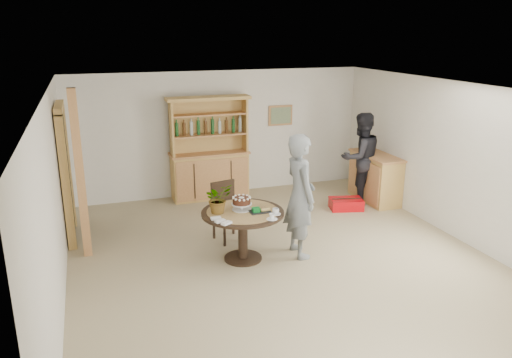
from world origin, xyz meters
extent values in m
plane|color=tan|center=(0.00, 0.00, 0.00)|extent=(7.00, 7.00, 0.00)
cube|color=white|center=(0.00, 3.50, 1.25)|extent=(6.00, 0.04, 2.50)
cube|color=white|center=(0.00, -3.50, 1.25)|extent=(6.00, 0.04, 2.50)
cube|color=white|center=(-3.00, 0.00, 1.25)|extent=(0.04, 7.00, 2.50)
cube|color=white|center=(3.00, 0.00, 1.25)|extent=(0.04, 7.00, 2.50)
cube|color=white|center=(0.00, 0.00, 2.50)|extent=(6.00, 7.00, 0.04)
cube|color=tan|center=(1.30, 3.47, 1.55)|extent=(0.52, 0.03, 0.42)
cube|color=#59724C|center=(1.30, 3.45, 1.55)|extent=(0.44, 0.02, 0.34)
cube|color=black|center=(-2.94, 2.00, 1.05)|extent=(0.10, 0.90, 2.10)
cube|color=#DDB15D|center=(-2.92, 1.50, 1.05)|extent=(0.12, 0.10, 2.10)
cube|color=#DDB15D|center=(-2.92, 2.50, 1.05)|extent=(0.12, 0.10, 2.10)
cube|color=#DDB15D|center=(-2.92, 2.00, 2.13)|extent=(0.12, 1.10, 0.10)
cube|color=tan|center=(-2.70, 1.20, 1.25)|extent=(0.12, 0.12, 2.50)
cube|color=#DDB15D|center=(-0.30, 3.24, 0.45)|extent=(1.50, 0.50, 0.90)
cube|color=tan|center=(-0.30, 3.24, 0.92)|extent=(1.56, 0.54, 0.04)
cube|color=#DDB15D|center=(-0.30, 3.34, 1.47)|extent=(1.50, 0.04, 1.06)
cube|color=#DDB15D|center=(-1.03, 3.19, 1.47)|extent=(0.04, 0.34, 1.06)
cube|color=#DDB15D|center=(0.43, 3.19, 1.47)|extent=(0.04, 0.34, 1.06)
cube|color=tan|center=(-0.30, 3.19, 1.30)|extent=(1.44, 0.32, 0.03)
cube|color=tan|center=(-0.30, 3.19, 1.70)|extent=(1.44, 0.32, 0.03)
cube|color=#DDB15D|center=(-0.30, 3.19, 2.01)|extent=(1.62, 0.40, 0.06)
cylinder|color=#194C1E|center=(-0.86, 3.19, 1.46)|extent=(0.07, 0.07, 0.28)
cylinder|color=#4C2D14|center=(-0.70, 3.19, 1.46)|extent=(0.07, 0.07, 0.28)
cylinder|color=#B2BFB2|center=(-0.54, 3.19, 1.46)|extent=(0.07, 0.07, 0.28)
cylinder|color=#194C1E|center=(-0.38, 3.19, 1.46)|extent=(0.07, 0.07, 0.28)
cylinder|color=#4C2D14|center=(-0.22, 3.19, 1.46)|extent=(0.07, 0.07, 0.28)
cylinder|color=#B2BFB2|center=(-0.06, 3.19, 1.46)|extent=(0.07, 0.07, 0.28)
cylinder|color=#194C1E|center=(0.10, 3.19, 1.46)|extent=(0.07, 0.07, 0.28)
cylinder|color=#4C2D14|center=(0.26, 3.19, 1.46)|extent=(0.07, 0.07, 0.28)
cube|color=#DDB15D|center=(2.74, 2.00, 0.45)|extent=(0.50, 1.20, 0.90)
cube|color=tan|center=(2.74, 2.00, 0.92)|extent=(0.54, 1.26, 0.04)
cylinder|color=black|center=(-0.53, 0.30, 0.73)|extent=(1.20, 1.20, 0.04)
cylinder|color=black|center=(-0.53, 0.30, 0.36)|extent=(0.14, 0.14, 0.70)
cylinder|color=black|center=(-0.53, 0.30, 0.01)|extent=(0.56, 0.56, 0.03)
cylinder|color=#A28A4F|center=(-0.53, 0.30, 0.76)|extent=(1.04, 1.04, 0.01)
cube|color=black|center=(-0.53, 1.05, 0.45)|extent=(0.51, 0.51, 0.04)
cube|color=black|center=(-0.57, 1.24, 0.70)|extent=(0.42, 0.13, 0.46)
cube|color=black|center=(-0.57, 1.24, 0.92)|extent=(0.42, 0.14, 0.05)
cube|color=black|center=(-0.66, 0.84, 0.22)|extent=(0.03, 0.03, 0.44)
cube|color=black|center=(-0.31, 0.92, 0.22)|extent=(0.04, 0.03, 0.44)
cube|color=black|center=(-0.74, 1.19, 0.22)|extent=(0.03, 0.04, 0.44)
cube|color=black|center=(-0.39, 1.27, 0.22)|extent=(0.04, 0.04, 0.44)
cylinder|color=white|center=(-0.53, 0.35, 0.77)|extent=(0.28, 0.28, 0.01)
cylinder|color=white|center=(-0.53, 0.35, 0.81)|extent=(0.05, 0.05, 0.08)
cylinder|color=white|center=(-0.53, 0.35, 0.85)|extent=(0.30, 0.30, 0.01)
cylinder|color=#452213|center=(-0.53, 0.35, 0.90)|extent=(0.26, 0.26, 0.09)
cylinder|color=white|center=(-0.53, 0.35, 0.95)|extent=(0.08, 0.08, 0.01)
sphere|color=white|center=(-0.41, 0.35, 0.95)|extent=(0.04, 0.04, 0.04)
sphere|color=white|center=(-0.42, 0.41, 0.95)|extent=(0.04, 0.04, 0.04)
sphere|color=white|center=(-0.47, 0.46, 0.95)|extent=(0.04, 0.04, 0.04)
sphere|color=white|center=(-0.53, 0.47, 0.95)|extent=(0.04, 0.04, 0.04)
sphere|color=white|center=(-0.59, 0.46, 0.95)|extent=(0.04, 0.04, 0.04)
sphere|color=white|center=(-0.63, 0.41, 0.95)|extent=(0.04, 0.04, 0.04)
sphere|color=white|center=(-0.65, 0.35, 0.95)|extent=(0.04, 0.04, 0.04)
sphere|color=white|center=(-0.63, 0.29, 0.95)|extent=(0.04, 0.04, 0.04)
sphere|color=white|center=(-0.59, 0.25, 0.95)|extent=(0.04, 0.04, 0.04)
sphere|color=white|center=(-0.53, 0.23, 0.95)|extent=(0.04, 0.04, 0.04)
sphere|color=white|center=(-0.47, 0.25, 0.95)|extent=(0.04, 0.04, 0.04)
sphere|color=white|center=(-0.42, 0.29, 0.95)|extent=(0.04, 0.04, 0.04)
imported|color=#3F7233|center=(-0.88, 0.35, 0.97)|extent=(0.47, 0.44, 0.42)
cube|color=black|center=(-0.31, 0.18, 0.77)|extent=(0.30, 0.20, 0.01)
cube|color=#0C7223|center=(-0.37, 0.18, 0.80)|extent=(0.10, 0.10, 0.06)
cube|color=#0C7223|center=(-0.37, 0.18, 0.83)|extent=(0.11, 0.02, 0.01)
cylinder|color=silver|center=(-0.13, 0.02, 0.76)|extent=(0.15, 0.15, 0.01)
imported|color=silver|center=(-0.13, 0.02, 0.81)|extent=(0.10, 0.10, 0.08)
cylinder|color=silver|center=(-0.25, -0.15, 0.76)|extent=(0.15, 0.15, 0.01)
imported|color=silver|center=(-0.25, -0.15, 0.81)|extent=(0.08, 0.08, 0.07)
cube|color=white|center=(-0.98, 0.10, 0.78)|extent=(0.14, 0.08, 0.03)
cube|color=white|center=(-0.95, -0.02, 0.78)|extent=(0.16, 0.11, 0.03)
cube|color=white|center=(-0.89, -0.12, 0.78)|extent=(0.16, 0.14, 0.03)
imported|color=slate|center=(0.32, 0.20, 0.93)|extent=(0.45, 0.68, 1.86)
imported|color=black|center=(2.44, 2.09, 0.88)|extent=(0.93, 0.76, 1.76)
cube|color=red|center=(1.97, 1.73, 0.10)|extent=(0.68, 0.53, 0.20)
cube|color=black|center=(1.97, 1.73, 0.20)|extent=(0.55, 0.17, 0.01)
camera|label=1|loc=(-2.53, -6.14, 3.26)|focal=35.00mm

